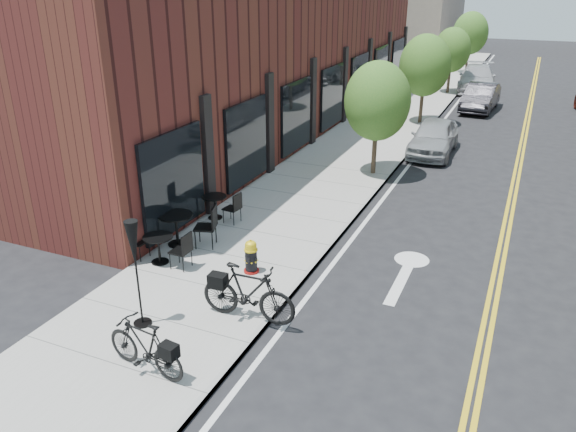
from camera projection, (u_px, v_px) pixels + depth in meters
The scene contains 17 objects.
ground at pixel (283, 308), 11.76m from camera, with size 120.00×120.00×0.00m, color black.
sidewalk_near at pixel (344, 161), 20.89m from camera, with size 4.00×70.00×0.12m, color #9E9B93.
building_near at pixel (278, 48), 24.57m from camera, with size 5.00×28.00×7.00m, color #4A1B18.
tree_near_a at pixel (377, 101), 18.53m from camera, with size 2.20×2.20×3.81m.
tree_near_b at pixel (425, 65), 25.22m from camera, with size 2.30×2.30×3.98m.
tree_near_c at pixel (452, 50), 32.03m from camera, with size 2.10×2.10×3.67m.
tree_near_d at pixel (470, 33), 38.66m from camera, with size 2.40×2.40×4.11m.
fire_hydrant at pixel (251, 257), 12.83m from camera, with size 0.43×0.43×0.81m.
bicycle_left at pixel (145, 346), 9.53m from camera, with size 0.48×1.69×1.01m, color black.
bicycle_right at pixel (248, 293), 10.96m from camera, with size 0.56×1.98×1.19m, color black.
bistro_set_a at pixel (159, 245), 13.23m from camera, with size 1.65×0.72×0.89m.
bistro_set_b at pixel (215, 204), 15.70m from camera, with size 1.62×0.76×0.86m.
bistro_set_c at pixel (176, 225), 14.08m from camera, with size 2.04×1.10×1.07m.
patio_umbrella at pixel (134, 252), 10.41m from camera, with size 0.36×0.36×2.21m.
parked_car_a at pixel (434, 137), 21.75m from camera, with size 1.58×3.94×1.34m, color #92969A.
parked_car_b at pixel (480, 97), 28.83m from camera, with size 1.44×4.12×1.36m, color black.
parked_car_c at pixel (477, 78), 33.74m from camera, with size 2.10×5.16×1.50m, color #AEAFB3.
Camera 1 is at (4.13, -9.16, 6.42)m, focal length 35.00 mm.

